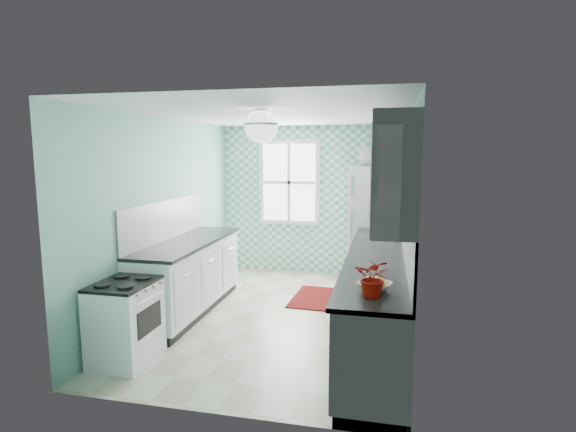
% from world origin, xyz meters
% --- Properties ---
extents(floor, '(3.00, 4.40, 0.02)m').
position_xyz_m(floor, '(0.00, 0.00, -0.01)').
color(floor, beige).
rests_on(floor, ground).
extents(ceiling, '(3.00, 4.40, 0.02)m').
position_xyz_m(ceiling, '(0.00, 0.00, 2.51)').
color(ceiling, white).
rests_on(ceiling, wall_back).
extents(wall_back, '(3.00, 0.02, 2.50)m').
position_xyz_m(wall_back, '(0.00, 2.21, 1.25)').
color(wall_back, '#70AC9B').
rests_on(wall_back, floor).
extents(wall_front, '(3.00, 0.02, 2.50)m').
position_xyz_m(wall_front, '(0.00, -2.21, 1.25)').
color(wall_front, '#70AC9B').
rests_on(wall_front, floor).
extents(wall_left, '(0.02, 4.40, 2.50)m').
position_xyz_m(wall_left, '(-1.51, 0.00, 1.25)').
color(wall_left, '#70AC9B').
rests_on(wall_left, floor).
extents(wall_right, '(0.02, 4.40, 2.50)m').
position_xyz_m(wall_right, '(1.51, 0.00, 1.25)').
color(wall_right, '#70AC9B').
rests_on(wall_right, floor).
extents(accent_wall, '(3.00, 0.01, 2.50)m').
position_xyz_m(accent_wall, '(0.00, 2.19, 1.25)').
color(accent_wall, '#4DB88F').
rests_on(accent_wall, wall_back).
extents(window, '(1.04, 0.05, 1.44)m').
position_xyz_m(window, '(-0.35, 2.16, 1.55)').
color(window, white).
rests_on(window, wall_back).
extents(backsplash_right, '(0.02, 3.60, 0.51)m').
position_xyz_m(backsplash_right, '(1.49, -0.40, 1.20)').
color(backsplash_right, white).
rests_on(backsplash_right, wall_right).
extents(backsplash_left, '(0.02, 2.15, 0.51)m').
position_xyz_m(backsplash_left, '(-1.49, -0.07, 1.20)').
color(backsplash_left, white).
rests_on(backsplash_left, wall_left).
extents(upper_cabinets_right, '(0.33, 3.20, 0.90)m').
position_xyz_m(upper_cabinets_right, '(1.33, -0.60, 1.90)').
color(upper_cabinets_right, white).
rests_on(upper_cabinets_right, wall_right).
extents(upper_cabinet_fridge, '(0.40, 0.74, 0.40)m').
position_xyz_m(upper_cabinet_fridge, '(1.30, 1.83, 2.25)').
color(upper_cabinet_fridge, white).
rests_on(upper_cabinet_fridge, wall_right).
extents(ceiling_light, '(0.34, 0.34, 0.35)m').
position_xyz_m(ceiling_light, '(0.00, -0.80, 2.32)').
color(ceiling_light, silver).
rests_on(ceiling_light, ceiling).
extents(base_cabinets_right, '(0.60, 3.60, 0.90)m').
position_xyz_m(base_cabinets_right, '(1.20, -0.40, 0.45)').
color(base_cabinets_right, white).
rests_on(base_cabinets_right, floor).
extents(countertop_right, '(0.63, 3.60, 0.04)m').
position_xyz_m(countertop_right, '(1.19, -0.40, 0.92)').
color(countertop_right, black).
rests_on(countertop_right, base_cabinets_right).
extents(base_cabinets_left, '(0.60, 2.15, 0.90)m').
position_xyz_m(base_cabinets_left, '(-1.20, -0.07, 0.45)').
color(base_cabinets_left, white).
rests_on(base_cabinets_left, floor).
extents(countertop_left, '(0.63, 2.15, 0.04)m').
position_xyz_m(countertop_left, '(-1.19, -0.07, 0.92)').
color(countertop_left, black).
rests_on(countertop_left, base_cabinets_left).
extents(fridge, '(0.81, 0.80, 1.85)m').
position_xyz_m(fridge, '(1.11, 1.78, 0.93)').
color(fridge, white).
rests_on(fridge, floor).
extents(stove, '(0.53, 0.66, 0.79)m').
position_xyz_m(stove, '(-1.20, -1.52, 0.42)').
color(stove, silver).
rests_on(stove, floor).
extents(sink, '(0.43, 0.36, 0.53)m').
position_xyz_m(sink, '(1.20, 0.50, 0.93)').
color(sink, silver).
rests_on(sink, countertop_right).
extents(rug, '(0.77, 1.06, 0.02)m').
position_xyz_m(rug, '(0.38, 0.79, 0.01)').
color(rug, maroon).
rests_on(rug, floor).
extents(dish_towel, '(0.03, 0.27, 0.40)m').
position_xyz_m(dish_towel, '(0.89, 0.54, 0.48)').
color(dish_towel, '#67BCB7').
rests_on(dish_towel, base_cabinets_right).
extents(fruit_bowl, '(0.35, 0.35, 0.07)m').
position_xyz_m(fruit_bowl, '(1.20, -1.68, 0.97)').
color(fruit_bowl, silver).
rests_on(fruit_bowl, countertop_right).
extents(potted_plant, '(0.32, 0.29, 0.31)m').
position_xyz_m(potted_plant, '(1.20, -1.86, 1.10)').
color(potted_plant, red).
rests_on(potted_plant, countertop_right).
extents(soap_bottle, '(0.09, 0.09, 0.17)m').
position_xyz_m(soap_bottle, '(1.25, 0.96, 1.03)').
color(soap_bottle, '#93AFC8').
rests_on(soap_bottle, countertop_right).
extents(microwave, '(0.51, 0.35, 0.28)m').
position_xyz_m(microwave, '(1.11, 1.78, 2.00)').
color(microwave, white).
rests_on(microwave, fridge).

